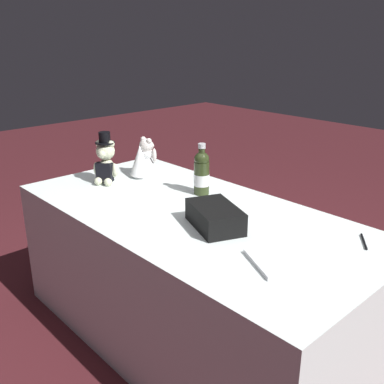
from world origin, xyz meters
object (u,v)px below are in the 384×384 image
(teddy_bear_bride, at_px, (145,160))
(signing_pen, at_px, (364,241))
(gift_case_black, at_px, (215,217))
(guestbook, at_px, (288,259))
(champagne_bottle, at_px, (202,173))
(teddy_bear_groom, at_px, (106,162))

(teddy_bear_bride, bearing_deg, signing_pen, 5.07)
(gift_case_black, bearing_deg, teddy_bear_bride, 164.38)
(teddy_bear_bride, bearing_deg, gift_case_black, -15.62)
(guestbook, bearing_deg, teddy_bear_bride, -164.65)
(champagne_bottle, relative_size, gift_case_black, 0.83)
(teddy_bear_groom, relative_size, teddy_bear_bride, 1.26)
(guestbook, bearing_deg, champagne_bottle, -173.24)
(gift_case_black, height_order, guestbook, gift_case_black)
(teddy_bear_groom, relative_size, gift_case_black, 0.89)
(signing_pen, height_order, gift_case_black, gift_case_black)
(teddy_bear_groom, bearing_deg, signing_pen, 14.62)
(teddy_bear_groom, distance_m, champagne_bottle, 0.58)
(signing_pen, distance_m, guestbook, 0.39)
(teddy_bear_bride, xyz_separation_m, gift_case_black, (0.81, -0.23, -0.05))
(signing_pen, bearing_deg, teddy_bear_bride, -174.93)
(signing_pen, xyz_separation_m, gift_case_black, (-0.53, -0.35, 0.05))
(signing_pen, relative_size, gift_case_black, 0.38)
(gift_case_black, relative_size, guestbook, 1.21)
(teddy_bear_groom, bearing_deg, gift_case_black, 1.00)
(guestbook, bearing_deg, gift_case_black, -156.14)
(teddy_bear_bride, height_order, gift_case_black, teddy_bear_bride)
(teddy_bear_groom, bearing_deg, champagne_bottle, 28.40)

